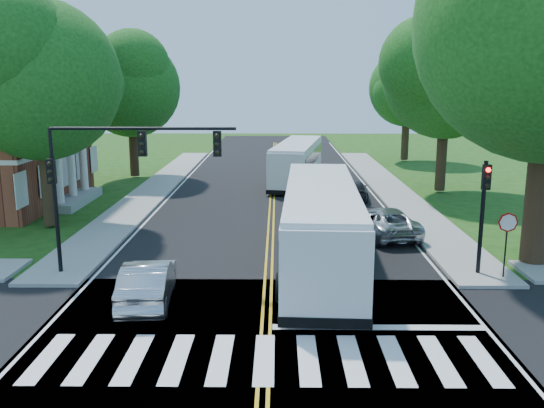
{
  "coord_description": "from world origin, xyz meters",
  "views": [
    {
      "loc": [
        0.36,
        -15.05,
        7.46
      ],
      "look_at": [
        0.12,
        8.72,
        2.4
      ],
      "focal_mm": 38.0,
      "sensor_mm": 36.0,
      "label": 1
    }
  ],
  "objects_px": {
    "signal_nw": "(113,165)",
    "bus_follow": "(297,161)",
    "signal_ne": "(484,202)",
    "bus_lead": "(321,225)",
    "hatchback": "(148,282)",
    "suv": "(384,222)",
    "dark_sedan": "(354,190)"
  },
  "relations": [
    {
      "from": "signal_ne",
      "to": "suv",
      "type": "bearing_deg",
      "value": 113.12
    },
    {
      "from": "signal_ne",
      "to": "suv",
      "type": "distance_m",
      "value": 6.95
    },
    {
      "from": "signal_nw",
      "to": "signal_ne",
      "type": "relative_size",
      "value": 1.62
    },
    {
      "from": "bus_lead",
      "to": "suv",
      "type": "relative_size",
      "value": 2.57
    },
    {
      "from": "signal_nw",
      "to": "suv",
      "type": "xyz_separation_m",
      "value": [
        11.47,
        6.06,
        -3.65
      ]
    },
    {
      "from": "signal_ne",
      "to": "bus_follow",
      "type": "xyz_separation_m",
      "value": [
        -6.39,
        21.31,
        -1.35
      ]
    },
    {
      "from": "bus_follow",
      "to": "suv",
      "type": "relative_size",
      "value": 2.34
    },
    {
      "from": "suv",
      "to": "dark_sedan",
      "type": "relative_size",
      "value": 1.26
    },
    {
      "from": "bus_lead",
      "to": "hatchback",
      "type": "distance_m",
      "value": 7.42
    },
    {
      "from": "signal_ne",
      "to": "dark_sedan",
      "type": "xyz_separation_m",
      "value": [
        -2.9,
        15.04,
        -2.36
      ]
    },
    {
      "from": "bus_follow",
      "to": "dark_sedan",
      "type": "bearing_deg",
      "value": 128.64
    },
    {
      "from": "dark_sedan",
      "to": "signal_ne",
      "type": "bearing_deg",
      "value": 105.99
    },
    {
      "from": "signal_ne",
      "to": "suv",
      "type": "height_order",
      "value": "signal_ne"
    },
    {
      "from": "signal_ne",
      "to": "hatchback",
      "type": "bearing_deg",
      "value": -166.95
    },
    {
      "from": "bus_lead",
      "to": "dark_sedan",
      "type": "xyz_separation_m",
      "value": [
        3.2,
        13.91,
        -1.2
      ]
    },
    {
      "from": "signal_ne",
      "to": "bus_follow",
      "type": "bearing_deg",
      "value": 106.69
    },
    {
      "from": "signal_nw",
      "to": "signal_ne",
      "type": "xyz_separation_m",
      "value": [
        14.06,
        0.01,
        -1.41
      ]
    },
    {
      "from": "bus_lead",
      "to": "suv",
      "type": "xyz_separation_m",
      "value": [
        3.52,
        4.92,
        -1.07
      ]
    },
    {
      "from": "suv",
      "to": "dark_sedan",
      "type": "height_order",
      "value": "suv"
    },
    {
      "from": "bus_lead",
      "to": "bus_follow",
      "type": "relative_size",
      "value": 1.1
    },
    {
      "from": "signal_nw",
      "to": "bus_follow",
      "type": "distance_m",
      "value": 22.82
    },
    {
      "from": "signal_nw",
      "to": "hatchback",
      "type": "height_order",
      "value": "signal_nw"
    },
    {
      "from": "signal_nw",
      "to": "dark_sedan",
      "type": "distance_m",
      "value": 19.11
    },
    {
      "from": "hatchback",
      "to": "dark_sedan",
      "type": "bearing_deg",
      "value": -122.58
    },
    {
      "from": "signal_nw",
      "to": "suv",
      "type": "distance_m",
      "value": 13.48
    },
    {
      "from": "hatchback",
      "to": "suv",
      "type": "relative_size",
      "value": 0.87
    },
    {
      "from": "bus_lead",
      "to": "signal_nw",
      "type": "bearing_deg",
      "value": 10.94
    },
    {
      "from": "signal_nw",
      "to": "bus_lead",
      "type": "bearing_deg",
      "value": 8.16
    },
    {
      "from": "bus_lead",
      "to": "hatchback",
      "type": "bearing_deg",
      "value": 35.54
    },
    {
      "from": "bus_follow",
      "to": "hatchback",
      "type": "height_order",
      "value": "bus_follow"
    },
    {
      "from": "bus_follow",
      "to": "dark_sedan",
      "type": "xyz_separation_m",
      "value": [
        3.49,
        -6.26,
        -1.02
      ]
    },
    {
      "from": "bus_lead",
      "to": "suv",
      "type": "height_order",
      "value": "bus_lead"
    }
  ]
}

